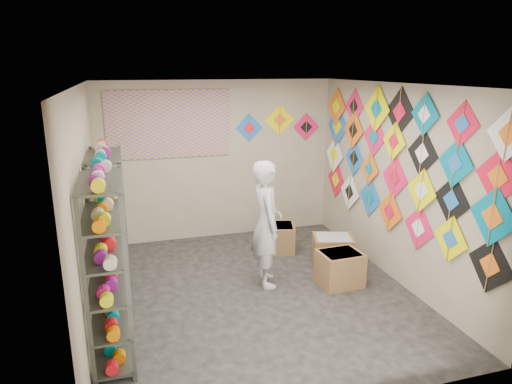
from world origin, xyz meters
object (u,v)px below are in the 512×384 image
object	(u,v)px
shelf_rack_front	(108,269)
shopkeeper	(267,224)
carton_c	(280,238)
carton_b	(333,252)
shelf_rack_back	(110,227)
carton_a	(340,268)

from	to	relation	value
shelf_rack_front	shopkeeper	size ratio (longest dim) A/B	1.10
shopkeeper	carton_c	world-z (taller)	shopkeeper
carton_c	carton_b	bearing A→B (deg)	-39.74
carton_b	carton_c	bearing A→B (deg)	140.89
shopkeeper	carton_c	bearing A→B (deg)	-22.24
shopkeeper	carton_c	size ratio (longest dim) A/B	3.46
shopkeeper	shelf_rack_back	bearing A→B (deg)	89.96
carton_b	carton_c	xyz separation A→B (m)	(-0.55, 0.81, -0.02)
shelf_rack_back	carton_b	bearing A→B (deg)	0.21
shelf_rack_back	carton_a	bearing A→B (deg)	-10.51
shopkeeper	carton_b	size ratio (longest dim) A/B	3.01
carton_c	carton_a	bearing A→B (deg)	-58.29
shelf_rack_front	shelf_rack_back	distance (m)	1.30
shelf_rack_back	carton_c	world-z (taller)	shelf_rack_back
shopkeeper	carton_b	distance (m)	1.30
shelf_rack_front	carton_a	distance (m)	3.14
shelf_rack_back	carton_c	bearing A→B (deg)	17.70
shelf_rack_front	shelf_rack_back	bearing A→B (deg)	90.00
shopkeeper	carton_a	distance (m)	1.19
shelf_rack_back	carton_c	size ratio (longest dim) A/B	3.80
shelf_rack_back	shopkeeper	xyz separation A→B (m)	(2.01, -0.22, -0.08)
shopkeeper	carton_a	bearing A→B (deg)	-102.72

